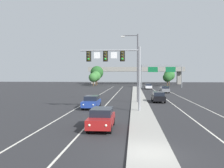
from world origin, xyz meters
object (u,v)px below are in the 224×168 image
at_px(tree_far_right_c, 167,77).
at_px(tree_far_left_c, 97,73).
at_px(car_receding_white, 148,86).
at_px(street_lamp_median, 136,64).
at_px(tree_far_right_b, 169,75).
at_px(car_oncoming_blue, 92,102).
at_px(overhead_signal_mast, 118,63).
at_px(car_receding_grey, 165,89).
at_px(tree_far_left_a, 93,78).
at_px(highway_sign_gantry, 162,69).
at_px(tree_far_left_b, 96,76).
at_px(car_oncoming_red, 102,118).
at_px(car_receding_black, 158,97).

relative_size(tree_far_right_c, tree_far_left_c, 0.63).
relative_size(car_receding_white, tree_far_right_c, 0.92).
distance_m(street_lamp_median, tree_far_right_b, 63.50).
distance_m(street_lamp_median, car_oncoming_blue, 9.75).
bearing_deg(overhead_signal_mast, street_lamp_median, 76.49).
xyz_separation_m(car_receding_grey, tree_far_left_a, (-21.90, 31.52, 2.35)).
xyz_separation_m(highway_sign_gantry, tree_far_left_b, (-23.82, 13.51, -2.51)).
xyz_separation_m(tree_far_left_a, tree_far_right_b, (28.64, 8.94, 0.85)).
xyz_separation_m(tree_far_left_a, tree_far_left_b, (0.03, 6.13, 0.48)).
height_order(car_oncoming_red, tree_far_left_a, tree_far_left_a).
relative_size(tree_far_right_c, tree_far_left_b, 0.88).
bearing_deg(tree_far_right_b, overhead_signal_mast, -102.45).
height_order(street_lamp_median, car_receding_grey, street_lamp_median).
bearing_deg(car_oncoming_red, tree_far_right_c, 78.67).
height_order(car_oncoming_blue, tree_far_left_a, tree_far_left_a).
height_order(car_receding_white, highway_sign_gantry, highway_sign_gantry).
height_order(car_receding_black, tree_far_right_b, tree_far_right_b).
xyz_separation_m(car_receding_grey, tree_far_left_c, (-22.40, 43.97, 4.28)).
bearing_deg(tree_far_right_b, tree_far_right_c, -104.98).
xyz_separation_m(car_oncoming_red, tree_far_left_b, (-12.27, 76.91, 2.83)).
relative_size(car_oncoming_blue, tree_far_right_c, 0.91).
relative_size(highway_sign_gantry, tree_far_left_c, 1.70).
bearing_deg(car_oncoming_red, car_receding_white, 82.90).
distance_m(car_receding_white, tree_far_left_b, 30.04).
xyz_separation_m(street_lamp_median, car_receding_white, (3.88, 36.08, -4.97)).
distance_m(overhead_signal_mast, car_oncoming_blue, 6.30).
xyz_separation_m(car_oncoming_red, car_receding_white, (6.70, 53.79, 0.00)).
xyz_separation_m(street_lamp_median, tree_far_right_b, (13.52, 62.02, -1.77)).
distance_m(car_receding_grey, tree_far_right_c, 35.46).
relative_size(street_lamp_median, tree_far_right_c, 2.04).
bearing_deg(tree_far_right_c, street_lamp_median, -102.04).
bearing_deg(car_receding_black, tree_far_right_b, 80.49).
bearing_deg(car_receding_white, car_oncoming_red, -97.10).
xyz_separation_m(car_receding_white, tree_far_right_b, (9.64, 25.93, 3.20)).
relative_size(car_receding_grey, car_receding_white, 1.00).
height_order(tree_far_left_b, tree_far_left_c, tree_far_left_c).
bearing_deg(car_receding_white, car_oncoming_blue, -102.59).
height_order(car_receding_black, car_receding_grey, same).
distance_m(car_receding_white, highway_sign_gantry, 12.02).
height_order(car_receding_white, tree_far_left_b, tree_far_left_b).
height_order(car_receding_grey, car_receding_white, same).
height_order(overhead_signal_mast, car_oncoming_red, overhead_signal_mast).
bearing_deg(highway_sign_gantry, tree_far_left_a, 162.82).
bearing_deg(car_oncoming_red, tree_far_left_a, 99.86).
height_order(car_receding_grey, tree_far_left_c, tree_far_left_c).
distance_m(street_lamp_median, car_oncoming_red, 18.61).
xyz_separation_m(car_receding_black, tree_far_left_c, (-19.03, 63.87, 4.28)).
bearing_deg(tree_far_left_b, car_receding_black, -72.18).
distance_m(car_receding_black, car_receding_grey, 20.19).
bearing_deg(tree_far_left_c, car_receding_black, -73.41).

